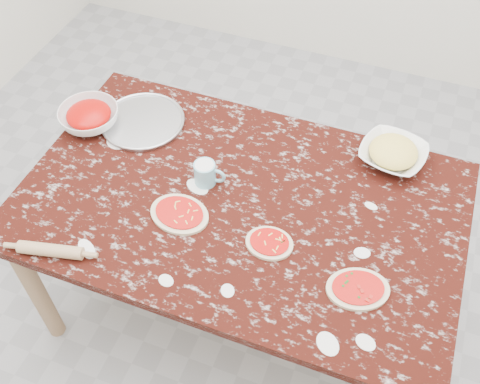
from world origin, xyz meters
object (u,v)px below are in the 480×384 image
at_px(flour_mug, 206,173).
at_px(pizza_tray, 143,122).
at_px(cheese_bowl, 392,155).
at_px(rolling_pin, 51,250).
at_px(worktable, 240,215).
at_px(sauce_bowl, 89,117).

bearing_deg(flour_mug, pizza_tray, 151.06).
xyz_separation_m(cheese_bowl, rolling_pin, (-0.98, -0.84, -0.01)).
distance_m(worktable, flour_mug, 0.20).
distance_m(worktable, rolling_pin, 0.68).
bearing_deg(pizza_tray, cheese_bowl, 8.66).
bearing_deg(flour_mug, cheese_bowl, 29.73).
bearing_deg(worktable, pizza_tray, 154.73).
relative_size(cheese_bowl, rolling_pin, 1.11).
relative_size(sauce_bowl, cheese_bowl, 0.98).
distance_m(pizza_tray, sauce_bowl, 0.21).
relative_size(sauce_bowl, rolling_pin, 1.09).
xyz_separation_m(pizza_tray, sauce_bowl, (-0.20, -0.08, 0.03)).
height_order(sauce_bowl, cheese_bowl, sauce_bowl).
distance_m(worktable, pizza_tray, 0.58).
relative_size(pizza_tray, rolling_pin, 1.52).
bearing_deg(rolling_pin, flour_mug, 53.18).
bearing_deg(sauce_bowl, rolling_pin, -71.11).
relative_size(worktable, sauce_bowl, 6.61).
bearing_deg(rolling_pin, cheese_bowl, 40.39).
distance_m(sauce_bowl, flour_mug, 0.58).
bearing_deg(pizza_tray, worktable, -25.27).
height_order(cheese_bowl, flour_mug, flour_mug).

